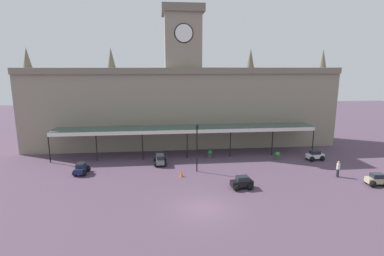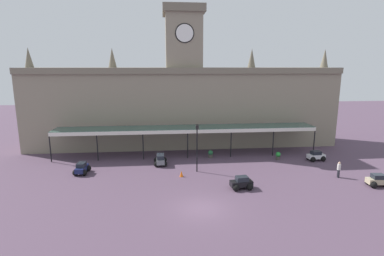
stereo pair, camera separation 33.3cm
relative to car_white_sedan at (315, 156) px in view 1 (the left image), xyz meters
name	(u,v)px [view 1 (the left image)]	position (x,y,z in m)	size (l,w,h in m)	color
ground_plane	(203,208)	(-15.35, -11.08, -0.50)	(140.00, 140.00, 0.00)	#513D4F
station_building	(183,102)	(-15.35, 9.08, 5.66)	(42.74, 6.25, 18.97)	gray
entrance_canopy	(186,128)	(-15.35, 3.73, 3.01)	(32.72, 3.26, 3.66)	#38564C
car_white_sedan	(315,156)	(0.00, 0.00, 0.00)	(2.12, 1.63, 1.19)	silver
car_black_sedan	(242,183)	(-11.16, -7.48, 0.00)	(2.13, 1.66, 1.19)	black
car_grey_estate	(160,160)	(-18.69, 0.23, 0.06)	(1.58, 2.27, 1.27)	slate
car_beige_sedan	(377,180)	(1.90, -8.16, 0.00)	(2.13, 1.65, 1.19)	tan
car_navy_sedan	(81,169)	(-26.99, -1.86, 0.00)	(1.62, 2.11, 1.19)	#19214C
pedestrian_crossing_forecourt	(338,168)	(-0.53, -5.62, 0.41)	(0.34, 0.38, 1.67)	black
victorian_lamppost	(197,143)	(-14.75, -2.48, 2.73)	(0.30, 0.30, 5.24)	black
traffic_cone	(182,174)	(-16.52, -3.84, -0.20)	(0.40, 0.40, 0.61)	orange
planter_by_canopy	(277,155)	(-4.44, 0.75, -0.01)	(0.60, 0.60, 0.96)	#47423D
planter_near_kerb	(210,154)	(-12.51, 2.31, -0.01)	(0.60, 0.60, 0.96)	#47423D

